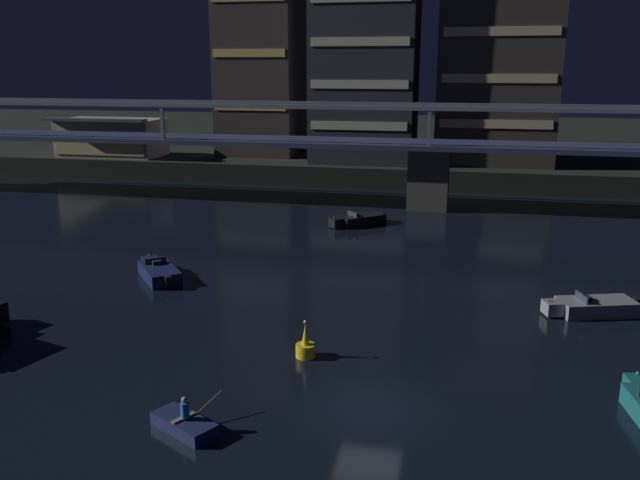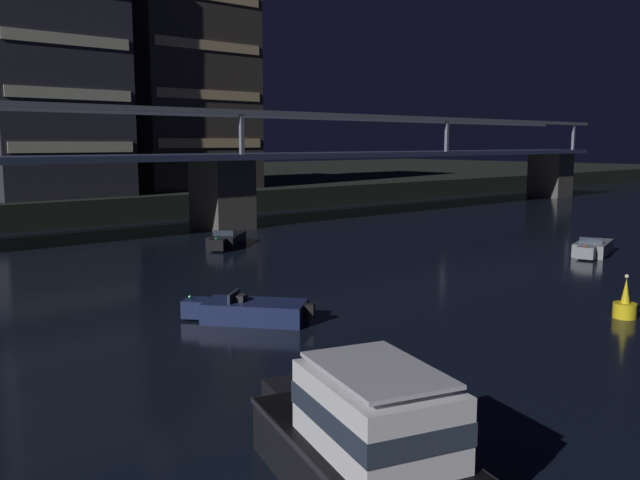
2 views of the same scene
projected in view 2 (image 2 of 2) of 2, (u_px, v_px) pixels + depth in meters
name	position (u px, v px, depth m)	size (l,w,h in m)	color
far_riverbank	(27.00, 186.00, 90.69)	(240.00, 80.00, 2.20)	black
river_bridge	(222.00, 171.00, 54.28)	(104.90, 6.40, 9.38)	#4C4944
tower_west_tall	(49.00, 69.00, 58.49)	(11.30, 9.29, 22.22)	#282833
tower_central	(180.00, 73.00, 69.60)	(12.56, 11.68, 23.81)	#38332D
cabin_cruiser_near_left	(383.00, 463.00, 12.48)	(4.91, 9.34, 2.79)	black
speedboat_near_right	(592.00, 248.00, 41.90)	(5.15, 2.90, 1.16)	gray
speedboat_mid_left	(226.00, 240.00, 45.28)	(4.48, 4.29, 1.16)	black
speedboat_mid_center	(250.00, 311.00, 26.28)	(4.11, 4.62, 1.16)	#19234C
channel_buoy	(625.00, 306.00, 26.81)	(0.90, 0.90, 1.76)	yellow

